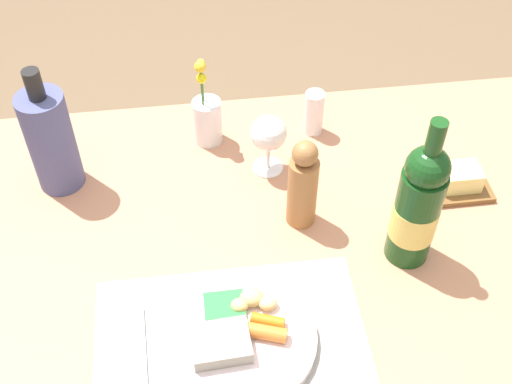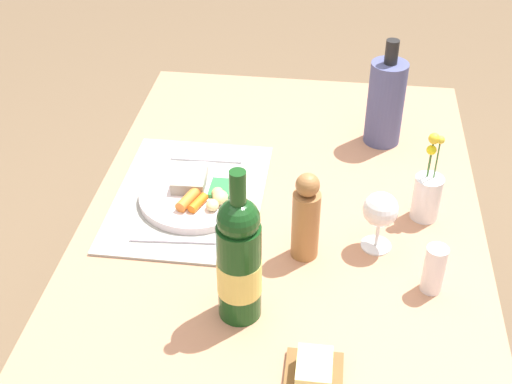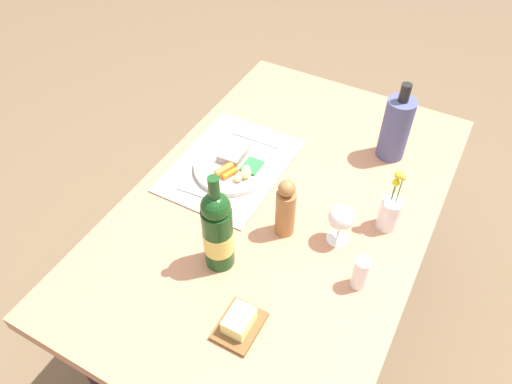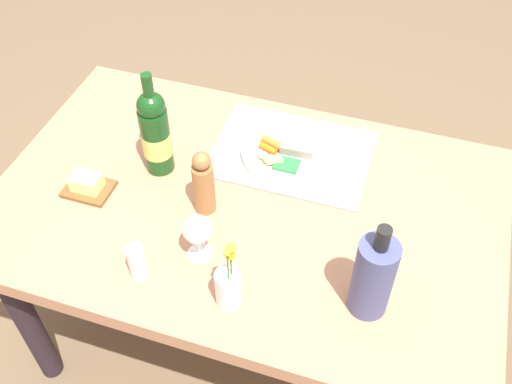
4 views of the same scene
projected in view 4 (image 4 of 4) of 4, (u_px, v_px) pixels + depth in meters
ground_plane at (248, 332)px, 2.14m from camera, size 8.00×8.00×0.00m
dining_table at (246, 222)px, 1.68m from camera, size 1.39×0.89×0.71m
placemat at (292, 153)px, 1.75m from camera, size 0.46×0.34×0.01m
dinner_plate at (286, 152)px, 1.72m from camera, size 0.26×0.26×0.05m
fork at (341, 166)px, 1.70m from camera, size 0.02×0.18×0.00m
knife at (239, 140)px, 1.78m from camera, size 0.03×0.18×0.00m
wine_glass at (197, 230)px, 1.43m from camera, size 0.07×0.07×0.14m
salt_shaker at (137, 262)px, 1.42m from camera, size 0.04×0.04×0.10m
butter_dish at (88, 185)px, 1.63m from camera, size 0.13×0.10×0.06m
flower_vase at (229, 286)px, 1.36m from camera, size 0.06×0.06×0.21m
cooler_bottle at (373, 277)px, 1.31m from camera, size 0.09×0.09×0.28m
wine_bottle at (155, 133)px, 1.62m from camera, size 0.08×0.08×0.32m
pepper_mill at (203, 184)px, 1.53m from camera, size 0.06×0.06×0.20m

